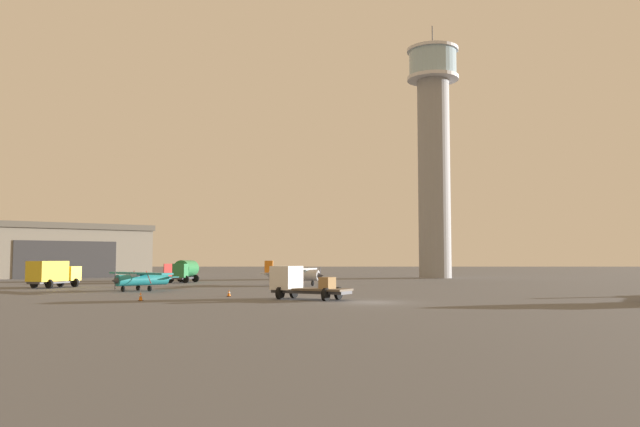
# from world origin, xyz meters

# --- Properties ---
(ground_plane) EXTENTS (400.00, 400.00, 0.00)m
(ground_plane) POSITION_xyz_m (0.00, 0.00, 0.00)
(ground_plane) COLOR #545456
(control_tower) EXTENTS (8.63, 8.63, 42.78)m
(control_tower) POSITION_xyz_m (15.23, 58.30, 21.96)
(control_tower) COLOR gray
(control_tower) RESTS_ON ground_plane
(hangar) EXTENTS (37.70, 36.35, 9.16)m
(hangar) POSITION_xyz_m (-52.37, 65.88, 4.60)
(hangar) COLOR gray
(hangar) RESTS_ON ground_plane
(airplane_silver) EXTENTS (7.84, 9.91, 2.98)m
(airplane_silver) POSITION_xyz_m (-7.12, 29.29, 1.39)
(airplane_silver) COLOR #B7BABF
(airplane_silver) RESTS_ON ground_plane
(airplane_teal) EXTENTS (7.82, 7.22, 2.71)m
(airplane_teal) POSITION_xyz_m (-21.73, 16.62, 1.26)
(airplane_teal) COLOR teal
(airplane_teal) RESTS_ON ground_plane
(truck_flatbed_white) EXTENTS (6.73, 5.19, 2.65)m
(truck_flatbed_white) POSITION_xyz_m (-5.59, 3.72, 1.28)
(truck_flatbed_white) COLOR #38383D
(truck_flatbed_white) RESTS_ON ground_plane
(truck_box_yellow) EXTENTS (4.58, 6.27, 2.97)m
(truck_box_yellow) POSITION_xyz_m (-33.72, 23.49, 1.64)
(truck_box_yellow) COLOR #38383D
(truck_box_yellow) RESTS_ON ground_plane
(truck_fuel_tanker_green) EXTENTS (3.79, 5.90, 3.01)m
(truck_fuel_tanker_green) POSITION_xyz_m (-22.35, 38.82, 1.66)
(truck_fuel_tanker_green) COLOR #38383D
(truck_fuel_tanker_green) RESTS_ON ground_plane
(traffic_cone_near_left) EXTENTS (0.36, 0.36, 0.59)m
(traffic_cone_near_left) POSITION_xyz_m (-11.72, 7.18, 0.29)
(traffic_cone_near_left) COLOR black
(traffic_cone_near_left) RESTS_ON ground_plane
(traffic_cone_near_right) EXTENTS (0.36, 0.36, 0.71)m
(traffic_cone_near_right) POSITION_xyz_m (-17.75, 1.62, 0.35)
(traffic_cone_near_right) COLOR black
(traffic_cone_near_right) RESTS_ON ground_plane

